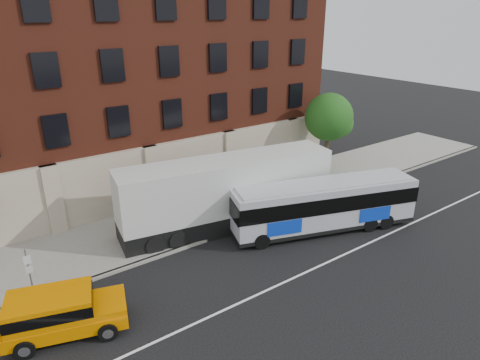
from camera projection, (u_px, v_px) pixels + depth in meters
ground at (269, 298)px, 19.13m from camera, size 120.00×120.00×0.00m
sidewalk at (174, 222)px, 25.87m from camera, size 60.00×6.00×0.15m
kerb at (200, 242)px, 23.61m from camera, size 60.00×0.25×0.15m
lane_line at (262, 293)px, 19.50m from camera, size 60.00×0.12×0.01m
building at (113, 80)px, 29.03m from camera, size 30.00×12.10×15.00m
sign_pole at (29, 271)px, 18.59m from camera, size 0.30×0.20×2.50m
street_tree at (329, 119)px, 31.98m from camera, size 3.60×3.60×6.20m
city_bus at (324, 204)px, 24.54m from camera, size 11.06×5.72×2.98m
yellow_suv at (59, 312)px, 16.67m from camera, size 5.00×3.19×1.86m
shipping_container at (227, 194)px, 24.79m from camera, size 12.87×4.72×4.21m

